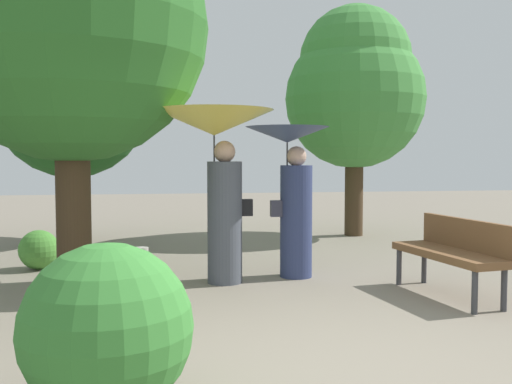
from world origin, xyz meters
name	(u,v)px	position (x,y,z in m)	size (l,w,h in m)	color
ground_plane	(338,373)	(0.00, 0.00, 0.00)	(40.00, 40.00, 0.00)	gray
person_left	(217,152)	(-0.54, 3.02, 1.55)	(1.41, 1.41, 2.05)	#474C56
person_right	(292,179)	(0.40, 3.22, 1.23)	(1.04, 1.04, 1.87)	navy
park_bench	(454,249)	(1.90, 1.96, 0.51)	(0.71, 1.56, 0.83)	#38383D
tree_near_left	(71,89)	(-2.73, 6.81, 2.68)	(2.67, 2.67, 4.19)	#4C3823
tree_near_right	(355,87)	(2.42, 6.79, 2.81)	(2.62, 2.62, 4.34)	#42301E
tree_mid_left	(70,2)	(-2.23, 3.31, 3.30)	(3.22, 3.22, 5.14)	#42301E
bush_path_left	(107,329)	(-1.51, -0.40, 0.50)	(1.01, 1.01, 1.01)	#387F33
bush_behind_bench	(39,250)	(-2.82, 4.25, 0.26)	(0.53, 0.53, 0.53)	#4C9338
path_marker_post	(142,291)	(-1.37, 1.15, 0.37)	(0.12, 0.12, 0.74)	gray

